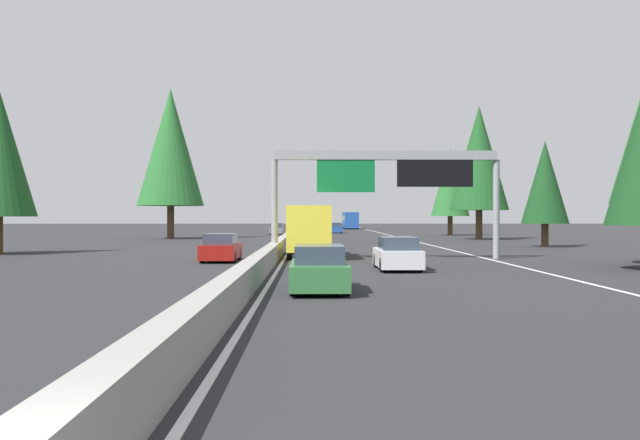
# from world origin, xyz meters

# --- Properties ---
(ground_plane) EXTENTS (320.00, 320.00, 0.00)m
(ground_plane) POSITION_xyz_m (60.00, 0.00, 0.00)
(ground_plane) COLOR #262628
(median_barrier) EXTENTS (180.00, 0.56, 0.90)m
(median_barrier) POSITION_xyz_m (80.00, 0.30, 0.45)
(median_barrier) COLOR gray
(median_barrier) RESTS_ON ground
(shoulder_stripe_right) EXTENTS (160.00, 0.16, 0.01)m
(shoulder_stripe_right) POSITION_xyz_m (70.00, -11.52, 0.01)
(shoulder_stripe_right) COLOR silver
(shoulder_stripe_right) RESTS_ON ground
(shoulder_stripe_median) EXTENTS (160.00, 0.16, 0.01)m
(shoulder_stripe_median) POSITION_xyz_m (70.00, -0.25, 0.01)
(shoulder_stripe_median) COLOR silver
(shoulder_stripe_median) RESTS_ON ground
(sign_gantry_overhead) EXTENTS (0.50, 12.68, 6.00)m
(sign_gantry_overhead) POSITION_xyz_m (34.88, -6.04, 4.78)
(sign_gantry_overhead) COLOR gray
(sign_gantry_overhead) RESTS_ON ground
(sedan_far_left) EXTENTS (4.40, 1.80, 1.47)m
(sedan_far_left) POSITION_xyz_m (18.18, -1.98, 0.68)
(sedan_far_left) COLOR #2D6B38
(sedan_far_left) RESTS_ON ground
(sedan_far_right) EXTENTS (4.40, 1.80, 1.47)m
(sedan_far_right) POSITION_xyz_m (27.09, -5.55, 0.68)
(sedan_far_right) COLOR silver
(sedan_far_right) RESTS_ON ground
(minivan_mid_right) EXTENTS (5.00, 1.95, 1.69)m
(minivan_mid_right) POSITION_xyz_m (71.73, -1.63, 0.95)
(minivan_mid_right) COLOR silver
(minivan_mid_right) RESTS_ON ground
(sedan_far_center) EXTENTS (4.40, 1.80, 1.47)m
(sedan_far_center) POSITION_xyz_m (95.34, -5.18, 0.68)
(sedan_far_center) COLOR #1E4793
(sedan_far_center) RESTS_ON ground
(bus_distant_a) EXTENTS (11.50, 2.55, 3.10)m
(bus_distant_a) POSITION_xyz_m (127.87, -9.05, 1.72)
(bus_distant_a) COLOR #1E4793
(bus_distant_a) RESTS_ON ground
(box_truck_near_right) EXTENTS (8.50, 2.40, 2.95)m
(box_truck_near_right) POSITION_xyz_m (36.83, -1.61, 1.61)
(box_truck_near_right) COLOR gold
(box_truck_near_right) RESTS_ON ground
(pickup_distant_b) EXTENTS (5.60, 2.00, 1.86)m
(pickup_distant_b) POSITION_xyz_m (53.26, -1.74, 0.91)
(pickup_distant_b) COLOR black
(pickup_distant_b) RESTS_ON ground
(oncoming_near) EXTENTS (4.40, 1.80, 1.47)m
(oncoming_near) POSITION_xyz_m (87.92, 2.74, 0.68)
(oncoming_near) COLOR slate
(oncoming_near) RESTS_ON ground
(oncoming_far) EXTENTS (4.40, 1.80, 1.47)m
(oncoming_far) POSITION_xyz_m (33.07, 3.02, 0.68)
(oncoming_far) COLOR maroon
(oncoming_far) RESTS_ON ground
(conifer_right_mid) EXTENTS (3.62, 3.62, 8.22)m
(conifer_right_mid) POSITION_xyz_m (50.29, -19.84, 4.99)
(conifer_right_mid) COLOR #4C3823
(conifer_right_mid) RESTS_ON ground
(conifer_right_far) EXTENTS (6.01, 6.01, 13.66)m
(conifer_right_far) POSITION_xyz_m (67.83, -18.90, 8.31)
(conifer_right_far) COLOR #4C3823
(conifer_right_far) RESTS_ON ground
(conifer_right_distant) EXTENTS (4.78, 4.78, 10.87)m
(conifer_right_distant) POSITION_xyz_m (83.59, -19.05, 6.60)
(conifer_right_distant) COLOR #4C3823
(conifer_right_distant) RESTS_ON ground
(conifer_left_mid) EXTENTS (6.98, 6.98, 15.86)m
(conifer_left_mid) POSITION_xyz_m (70.59, 13.12, 9.65)
(conifer_left_mid) COLOR #4C3823
(conifer_left_mid) RESTS_ON ground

